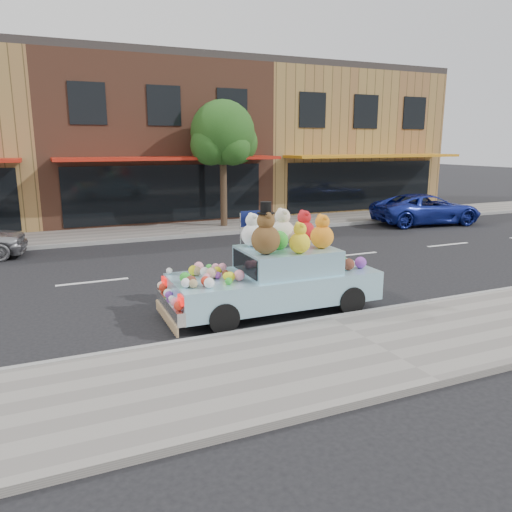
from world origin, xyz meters
TOP-DOWN VIEW (x-y plane):
  - ground at (0.00, 0.00)m, footprint 120.00×120.00m
  - near_sidewalk at (0.00, -6.50)m, footprint 60.00×3.00m
  - far_sidewalk at (0.00, 6.50)m, footprint 60.00×3.00m
  - near_kerb at (0.00, -5.00)m, footprint 60.00×0.12m
  - far_kerb at (0.00, 5.00)m, footprint 60.00×0.12m
  - storefront_mid at (0.00, 11.97)m, footprint 10.00×9.80m
  - storefront_right at (10.00, 11.97)m, footprint 10.00×9.80m
  - street_tree at (2.03, 6.55)m, footprint 3.00×2.70m
  - car_blue at (10.54, 3.94)m, footprint 5.04×2.88m
  - art_car at (-0.69, -3.93)m, footprint 4.52×1.84m

SIDE VIEW (x-z plane):
  - ground at x=0.00m, z-range 0.00..0.00m
  - near_sidewalk at x=0.00m, z-range 0.00..0.12m
  - far_sidewalk at x=0.00m, z-range 0.00..0.12m
  - near_kerb at x=0.00m, z-range 0.00..0.13m
  - far_kerb at x=0.00m, z-range 0.00..0.13m
  - car_blue at x=10.54m, z-range 0.00..1.33m
  - art_car at x=-0.69m, z-range -0.38..2.01m
  - storefront_mid at x=0.00m, z-range -0.01..7.29m
  - storefront_right at x=10.00m, z-range -0.01..7.29m
  - street_tree at x=2.03m, z-range 1.08..6.30m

